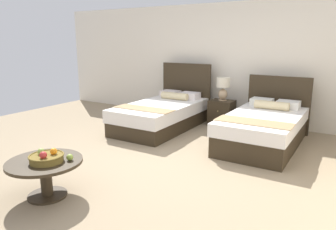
% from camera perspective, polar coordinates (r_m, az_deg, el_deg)
% --- Properties ---
extents(ground_plane, '(9.72, 9.63, 0.02)m').
position_cam_1_polar(ground_plane, '(4.75, -1.35, -8.72)').
color(ground_plane, gray).
extents(wall_back, '(9.72, 0.12, 2.55)m').
position_cam_1_polar(wall_back, '(7.14, 12.17, 9.00)').
color(wall_back, white).
rests_on(wall_back, ground).
extents(bed_near_window, '(1.21, 2.21, 1.26)m').
position_cam_1_polar(bed_near_window, '(6.55, -0.88, 0.28)').
color(bed_near_window, '#312618').
rests_on(bed_near_window, ground).
extents(bed_near_corner, '(1.19, 2.10, 1.10)m').
position_cam_1_polar(bed_near_corner, '(5.72, 16.78, -2.16)').
color(bed_near_corner, '#312618').
rests_on(bed_near_corner, ground).
extents(nightstand, '(0.49, 0.43, 0.54)m').
position_cam_1_polar(nightstand, '(6.80, 9.55, 0.35)').
color(nightstand, '#312618').
rests_on(nightstand, ground).
extents(table_lamp, '(0.27, 0.27, 0.47)m').
position_cam_1_polar(table_lamp, '(6.72, 9.80, 4.94)').
color(table_lamp, tan).
rests_on(table_lamp, nightstand).
extents(coffee_table, '(0.84, 0.84, 0.44)m').
position_cam_1_polar(coffee_table, '(3.94, -21.06, -9.12)').
color(coffee_table, '#312618').
rests_on(coffee_table, ground).
extents(fruit_bowl, '(0.38, 0.38, 0.15)m').
position_cam_1_polar(fruit_bowl, '(3.84, -20.88, -7.08)').
color(fruit_bowl, brown).
rests_on(fruit_bowl, coffee_table).
extents(loose_apple, '(0.08, 0.08, 0.08)m').
position_cam_1_polar(loose_apple, '(3.80, -17.13, -7.23)').
color(loose_apple, '#8AA43E').
rests_on(loose_apple, coffee_table).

